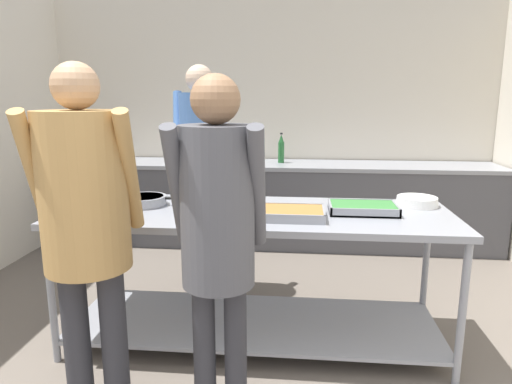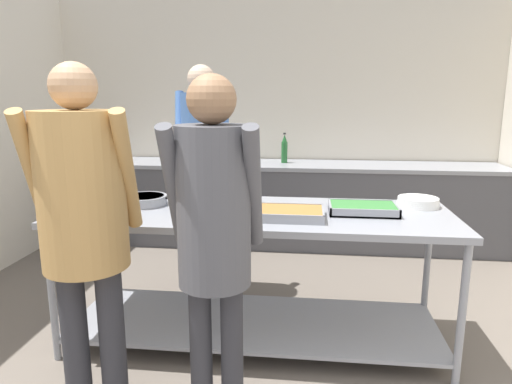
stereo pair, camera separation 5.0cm
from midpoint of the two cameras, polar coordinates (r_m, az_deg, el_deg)
The scene contains 13 objects.
wall_rear at distance 5.16m, azimuth 1.55°, elevation 9.11°, with size 4.94×0.06×2.65m.
back_counter at distance 4.92m, azimuth 1.18°, elevation -1.42°, with size 4.78×0.65×0.88m.
serving_counter at distance 2.94m, azimuth -0.68°, elevation -7.74°, with size 2.44×0.84×0.88m.
broccoli_bowl at distance 2.98m, azimuth -22.32°, elevation -2.04°, with size 0.19×0.19×0.09m.
sauce_pan at distance 3.09m, azimuth -14.25°, elevation -0.99°, with size 0.43×0.29×0.06m.
serving_tray_greens at distance 2.95m, azimuth -5.43°, elevation -1.44°, with size 0.47×0.32×0.05m.
serving_tray_roast at distance 2.70m, azimuth 3.69°, elevation -2.69°, with size 0.41×0.30×0.05m.
serving_tray_vegetables at distance 2.89m, azimuth 12.71°, elevation -2.00°, with size 0.41×0.28×0.05m.
plate_stack at distance 3.15m, azimuth 19.04°, elevation -1.11°, with size 0.27×0.27×0.06m.
guest_serving_left at distance 2.25m, azimuth -21.16°, elevation -2.27°, with size 0.54×0.41×1.73m.
guest_serving_right at distance 2.00m, azimuth -5.53°, elevation -3.80°, with size 0.43×0.33×1.68m.
cook_behind_counter at distance 3.64m, azimuth -7.26°, elevation 4.84°, with size 0.48×0.42×1.82m.
water_bottle at distance 4.85m, azimuth 2.87°, elevation 5.39°, with size 0.07×0.07×0.32m.
Camera 1 is at (0.34, -0.95, 1.59)m, focal length 32.00 mm.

